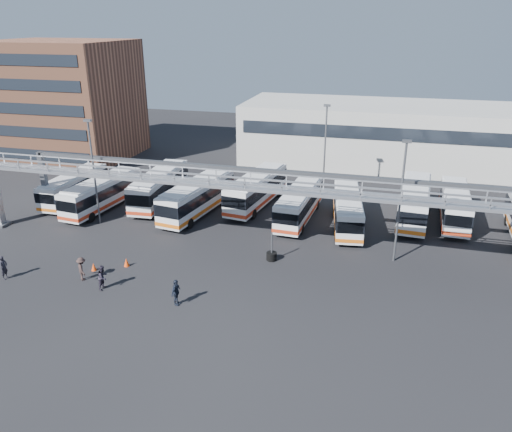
% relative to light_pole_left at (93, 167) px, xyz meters
% --- Properties ---
extents(ground, '(140.00, 140.00, 0.00)m').
position_rel_light_pole_left_xyz_m(ground, '(16.00, -8.00, -5.73)').
color(ground, black).
rests_on(ground, ground).
extents(gantry, '(51.40, 5.15, 7.10)m').
position_rel_light_pole_left_xyz_m(gantry, '(16.00, -2.13, -0.22)').
color(gantry, '#989AA0').
rests_on(gantry, ground).
extents(apartment_building, '(18.00, 15.00, 16.00)m').
position_rel_light_pole_left_xyz_m(apartment_building, '(-18.00, 22.00, 2.27)').
color(apartment_building, '#90573D').
rests_on(apartment_building, ground).
extents(warehouse, '(42.00, 14.00, 8.00)m').
position_rel_light_pole_left_xyz_m(warehouse, '(28.00, 30.00, -1.73)').
color(warehouse, '#9E9E99').
rests_on(warehouse, ground).
extents(light_pole_left, '(0.70, 0.35, 10.21)m').
position_rel_light_pole_left_xyz_m(light_pole_left, '(0.00, 0.00, 0.00)').
color(light_pole_left, '#4C4F54').
rests_on(light_pole_left, ground).
extents(light_pole_mid, '(0.70, 0.35, 10.21)m').
position_rel_light_pole_left_xyz_m(light_pole_mid, '(28.00, -1.00, 0.00)').
color(light_pole_mid, '#4C4F54').
rests_on(light_pole_mid, ground).
extents(light_pole_back, '(0.70, 0.35, 10.21)m').
position_rel_light_pole_left_xyz_m(light_pole_back, '(20.00, 14.00, 0.00)').
color(light_pole_back, '#4C4F54').
rests_on(light_pole_back, ground).
extents(bus_0, '(2.45, 10.15, 3.07)m').
position_rel_light_pole_left_xyz_m(bus_0, '(-6.01, 4.97, -4.03)').
color(bus_0, silver).
rests_on(bus_0, ground).
extents(bus_1, '(3.68, 11.06, 3.30)m').
position_rel_light_pole_left_xyz_m(bus_1, '(-1.74, 3.60, -3.90)').
color(bus_1, silver).
rests_on(bus_1, ground).
extents(bus_2, '(3.40, 11.63, 3.49)m').
position_rel_light_pole_left_xyz_m(bus_2, '(3.25, 6.90, -3.80)').
color(bus_2, silver).
rests_on(bus_2, ground).
extents(bus_3, '(4.36, 11.71, 3.48)m').
position_rel_light_pole_left_xyz_m(bus_3, '(8.44, 4.76, -3.80)').
color(bus_3, silver).
rests_on(bus_3, ground).
extents(bus_4, '(4.22, 11.66, 3.47)m').
position_rel_light_pole_left_xyz_m(bus_4, '(13.63, 8.72, -3.81)').
color(bus_4, silver).
rests_on(bus_4, ground).
extents(bus_5, '(3.15, 10.85, 3.26)m').
position_rel_light_pole_left_xyz_m(bus_5, '(18.74, 5.96, -3.93)').
color(bus_5, silver).
rests_on(bus_5, ground).
extents(bus_6, '(3.83, 10.73, 3.19)m').
position_rel_light_pole_left_xyz_m(bus_6, '(23.51, 5.36, -3.96)').
color(bus_6, silver).
rests_on(bus_6, ground).
extents(bus_7, '(3.49, 11.67, 3.50)m').
position_rel_light_pole_left_xyz_m(bus_7, '(29.73, 8.98, -3.79)').
color(bus_7, silver).
rests_on(bus_7, ground).
extents(bus_8, '(2.93, 10.74, 3.23)m').
position_rel_light_pole_left_xyz_m(bus_8, '(33.56, 9.43, -3.94)').
color(bus_8, silver).
rests_on(bus_8, ground).
extents(pedestrian_a, '(0.52, 0.74, 1.93)m').
position_rel_light_pole_left_xyz_m(pedestrian_a, '(-1.00, -11.92, -4.76)').
color(pedestrian_a, black).
rests_on(pedestrian_a, ground).
extents(pedestrian_b, '(0.78, 0.97, 1.90)m').
position_rel_light_pole_left_xyz_m(pedestrian_b, '(7.18, -11.30, -4.78)').
color(pedestrian_b, '#25202C').
rests_on(pedestrian_b, ground).
extents(pedestrian_c, '(1.34, 1.36, 1.88)m').
position_rel_light_pole_left_xyz_m(pedestrian_c, '(4.91, -10.54, -4.79)').
color(pedestrian_c, '#312320').
rests_on(pedestrian_c, ground).
extents(pedestrian_d, '(0.57, 1.17, 1.94)m').
position_rel_light_pole_left_xyz_m(pedestrian_d, '(13.31, -11.98, -4.76)').
color(pedestrian_d, '#1B2231').
rests_on(pedestrian_d, ground).
extents(cone_left, '(0.50, 0.50, 0.64)m').
position_rel_light_pole_left_xyz_m(cone_left, '(4.86, -8.96, -5.41)').
color(cone_left, '#EF430D').
rests_on(cone_left, ground).
extents(cone_right, '(0.46, 0.46, 0.71)m').
position_rel_light_pole_left_xyz_m(cone_right, '(7.03, -7.61, -5.37)').
color(cone_right, '#EF430D').
rests_on(cone_right, ground).
extents(tire_stack, '(0.87, 0.87, 2.49)m').
position_rel_light_pole_left_xyz_m(tire_stack, '(18.17, -3.50, -5.31)').
color(tire_stack, black).
rests_on(tire_stack, ground).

